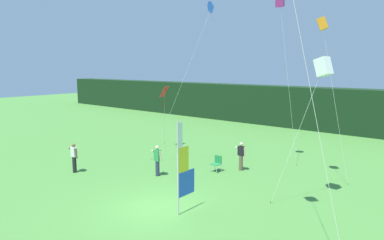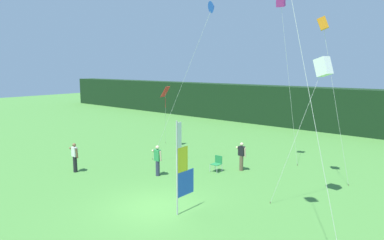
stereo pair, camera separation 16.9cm
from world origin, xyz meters
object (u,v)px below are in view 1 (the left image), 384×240
object	(u,v)px
kite_white_box_6	(323,67)
kite_blue_delta_1	(211,8)
kite_magenta_box_0	(280,2)
folding_chair	(217,162)
banner_flag	(183,169)
kite_red_diamond_2	(164,94)
kite_orange_box_3	(323,25)
person_near_banner	(241,156)
person_mid_field	(157,160)
person_far_left	(74,157)

from	to	relation	value
kite_white_box_6	kite_blue_delta_1	bearing A→B (deg)	169.44
kite_magenta_box_0	folding_chair	bearing A→B (deg)	-117.03
banner_flag	kite_blue_delta_1	distance (m)	9.90
kite_red_diamond_2	kite_orange_box_3	xyz separation A→B (m)	(11.19, -0.47, 3.93)
kite_blue_delta_1	kite_red_diamond_2	distance (m)	7.67
person_near_banner	kite_magenta_box_0	distance (m)	9.06
folding_chair	kite_blue_delta_1	bearing A→B (deg)	147.56
banner_flag	kite_red_diamond_2	xyz separation A→B (m)	(-8.51, 7.69, 2.12)
folding_chair	kite_red_diamond_2	distance (m)	7.52
kite_magenta_box_0	kite_red_diamond_2	size ratio (longest dim) A/B	2.23
person_mid_field	kite_magenta_box_0	world-z (taller)	kite_magenta_box_0
person_far_left	kite_white_box_6	size ratio (longest dim) A/B	0.26
person_mid_field	kite_blue_delta_1	world-z (taller)	kite_blue_delta_1
person_mid_field	person_far_left	world-z (taller)	person_mid_field
folding_chair	person_near_banner	bearing A→B (deg)	46.93
person_near_banner	person_mid_field	xyz separation A→B (m)	(-2.96, -3.75, 0.02)
folding_chair	kite_red_diamond_2	bearing A→B (deg)	160.21
person_near_banner	kite_blue_delta_1	distance (m)	8.43
kite_magenta_box_0	kite_white_box_6	distance (m)	6.95
person_near_banner	kite_orange_box_3	xyz separation A→B (m)	(3.93, 0.78, 7.00)
banner_flag	person_far_left	bearing A→B (deg)	178.96
kite_blue_delta_1	kite_red_diamond_2	xyz separation A→B (m)	(-5.42, 1.71, -5.14)
kite_magenta_box_0	person_near_banner	bearing A→B (deg)	-108.52
person_far_left	kite_orange_box_3	distance (m)	14.75
person_near_banner	kite_blue_delta_1	bearing A→B (deg)	-165.73
person_mid_field	kite_orange_box_3	world-z (taller)	kite_orange_box_3
kite_blue_delta_1	kite_magenta_box_0	bearing A→B (deg)	47.88
person_mid_field	person_far_left	size ratio (longest dim) A/B	1.01
kite_blue_delta_1	kite_white_box_6	distance (m)	7.61
person_mid_field	person_far_left	xyz separation A→B (m)	(-4.01, -2.55, -0.01)
kite_magenta_box_0	banner_flag	bearing A→B (deg)	-87.31
banner_flag	person_mid_field	distance (m)	5.09
person_mid_field	kite_magenta_box_0	distance (m)	11.32
kite_orange_box_3	kite_magenta_box_0	bearing A→B (deg)	151.09
kite_magenta_box_0	kite_blue_delta_1	xyz separation A→B (m)	(-2.67, -2.95, -0.46)
banner_flag	person_near_banner	bearing A→B (deg)	100.99
person_mid_field	person_near_banner	bearing A→B (deg)	51.70
kite_red_diamond_2	kite_orange_box_3	bearing A→B (deg)	-2.38
banner_flag	kite_white_box_6	xyz separation A→B (m)	(3.69, 4.72, 4.03)
kite_blue_delta_1	kite_orange_box_3	distance (m)	6.02
kite_blue_delta_1	person_mid_field	bearing A→B (deg)	-108.88
person_far_left	kite_orange_box_3	size ratio (longest dim) A/B	0.20
kite_blue_delta_1	kite_red_diamond_2	bearing A→B (deg)	162.51
banner_flag	person_mid_field	bearing A→B (deg)	147.34
kite_magenta_box_0	kite_white_box_6	xyz separation A→B (m)	(4.11, -4.22, -3.69)
kite_red_diamond_2	kite_orange_box_3	size ratio (longest dim) A/B	0.54
person_far_left	kite_blue_delta_1	distance (m)	11.30
folding_chair	kite_red_diamond_2	size ratio (longest dim) A/B	0.20
kite_magenta_box_0	kite_blue_delta_1	distance (m)	4.01
folding_chair	kite_white_box_6	size ratio (longest dim) A/B	0.14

